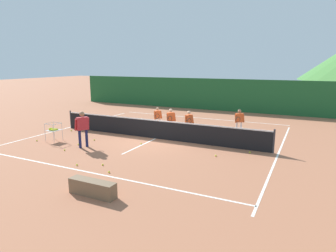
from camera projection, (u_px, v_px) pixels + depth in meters
ground_plane at (156, 138)px, 15.10m from camera, size 120.00×120.00×0.00m
line_baseline_near at (85, 171)px, 10.48m from camera, size 11.89×0.08×0.01m
line_baseline_far at (199, 118)px, 20.79m from camera, size 11.89×0.08×0.01m
line_sideline_west at (69, 128)px, 17.66m from camera, size 0.08×11.74×0.01m
line_sideline_east at (278, 154)px, 12.54m from camera, size 0.08×11.74×0.01m
line_service_center at (156, 138)px, 15.10m from camera, size 0.08×6.03×0.01m
tennis_net at (156, 129)px, 15.00m from camera, size 11.53×0.08×1.05m
instructor at (83, 126)px, 13.33m from camera, size 0.54×0.83×1.66m
student_0 at (158, 116)px, 17.07m from camera, size 0.41×0.71×1.30m
student_1 at (171, 119)px, 16.12m from camera, size 0.46×0.72×1.36m
student_2 at (189, 121)px, 15.58m from camera, size 0.42×0.72×1.33m
student_3 at (239, 119)px, 15.91m from camera, size 0.52×0.67×1.35m
ball_cart at (53, 130)px, 14.49m from camera, size 0.58×0.58×0.90m
tennis_ball_0 at (109, 172)px, 10.35m from camera, size 0.07×0.07×0.07m
tennis_ball_1 at (103, 165)px, 11.09m from camera, size 0.07×0.07×0.07m
tennis_ball_2 at (37, 141)px, 14.56m from camera, size 0.07×0.07×0.07m
tennis_ball_3 at (65, 150)px, 12.98m from camera, size 0.07×0.07×0.07m
tennis_ball_4 at (94, 140)px, 14.69m from camera, size 0.07×0.07×0.07m
tennis_ball_5 at (216, 156)px, 12.17m from camera, size 0.07×0.07×0.07m
tennis_ball_6 at (78, 144)px, 13.87m from camera, size 0.07×0.07×0.07m
tennis_ball_7 at (250, 152)px, 12.64m from camera, size 0.07×0.07×0.07m
tennis_ball_8 at (77, 165)px, 11.08m from camera, size 0.07×0.07×0.07m
tennis_ball_9 at (141, 143)px, 14.03m from camera, size 0.07×0.07×0.07m
tennis_ball_10 at (71, 131)px, 16.75m from camera, size 0.07×0.07×0.07m
windscreen_fence at (216, 95)px, 23.96m from camera, size 26.16×0.08×2.58m
courtside_bench at (93, 188)px, 8.54m from camera, size 1.50×0.36×0.46m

